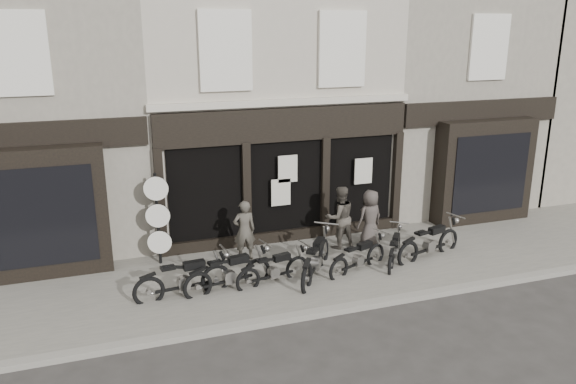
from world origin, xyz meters
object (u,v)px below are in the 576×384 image
object	(u,v)px
motorcycle_5	(394,252)
motorcycle_1	(229,276)
man_centre	(340,217)
advert_sign_post	(158,223)
motorcycle_4	(358,260)
man_left	(244,230)
motorcycle_2	(274,272)
motorcycle_6	(429,245)
motorcycle_0	(184,282)
motorcycle_3	(316,262)
man_right	(370,218)

from	to	relation	value
motorcycle_5	motorcycle_1	bearing A→B (deg)	128.77
man_centre	advert_sign_post	size ratio (longest dim) A/B	0.69
motorcycle_4	man_left	world-z (taller)	man_left
motorcycle_2	motorcycle_6	world-z (taller)	motorcycle_6
motorcycle_1	man_centre	bearing A→B (deg)	11.34
motorcycle_1	motorcycle_4	bearing A→B (deg)	-12.55
motorcycle_0	motorcycle_4	distance (m)	4.34
motorcycle_1	man_left	distance (m)	1.79
motorcycle_0	advert_sign_post	distance (m)	2.14
motorcycle_2	motorcycle_5	world-z (taller)	motorcycle_2
man_centre	motorcycle_4	bearing A→B (deg)	80.64
motorcycle_3	man_left	world-z (taller)	man_left
motorcycle_0	motorcycle_5	xyz separation A→B (m)	(5.46, 0.16, -0.07)
motorcycle_5	motorcycle_6	distance (m)	1.03
motorcycle_1	motorcycle_6	world-z (taller)	motorcycle_6
man_left	motorcycle_2	bearing A→B (deg)	102.58
motorcycle_1	advert_sign_post	size ratio (longest dim) A/B	0.87
motorcycle_1	motorcycle_6	size ratio (longest dim) A/B	0.99
motorcycle_6	man_left	distance (m)	4.90
motorcycle_0	motorcycle_5	size ratio (longest dim) A/B	1.38
motorcycle_4	man_centre	xyz separation A→B (m)	(0.15, 1.53, 0.61)
motorcycle_4	advert_sign_post	distance (m)	5.13
motorcycle_3	motorcycle_4	distance (m)	1.12
motorcycle_3	motorcycle_6	xyz separation A→B (m)	(3.27, 0.10, -0.02)
motorcycle_6	man_right	distance (m)	1.75
man_left	motorcycle_5	bearing A→B (deg)	160.55
motorcycle_0	motorcycle_2	bearing A→B (deg)	-6.42
motorcycle_0	motorcycle_6	distance (m)	6.49
motorcycle_1	motorcycle_2	world-z (taller)	motorcycle_1
motorcycle_2	man_right	size ratio (longest dim) A/B	1.23
motorcycle_4	motorcycle_5	distance (m)	1.14
advert_sign_post	man_right	bearing A→B (deg)	6.47
motorcycle_1	man_left	world-z (taller)	man_left
man_right	motorcycle_5	bearing A→B (deg)	81.78
motorcycle_0	motorcycle_3	world-z (taller)	motorcycle_3
man_left	motorcycle_0	bearing A→B (deg)	41.46
motorcycle_0	advert_sign_post	xyz separation A→B (m)	(-0.31, 1.97, 0.79)
man_centre	motorcycle_3	bearing A→B (deg)	45.35
motorcycle_4	motorcycle_5	world-z (taller)	motorcycle_4
advert_sign_post	motorcycle_6	bearing A→B (deg)	-2.78
motorcycle_2	motorcycle_6	xyz separation A→B (m)	(4.37, 0.15, 0.06)
motorcycle_0	motorcycle_2	size ratio (longest dim) A/B	1.16
advert_sign_post	motorcycle_4	bearing A→B (deg)	-10.90
motorcycle_5	man_centre	xyz separation A→B (m)	(-0.97, 1.34, 0.63)
motorcycle_2	motorcycle_3	xyz separation A→B (m)	(1.10, 0.06, 0.07)
man_centre	motorcycle_6	bearing A→B (deg)	142.15
motorcycle_6	motorcycle_4	bearing A→B (deg)	168.12
motorcycle_2	man_right	xyz separation A→B (m)	(3.23, 1.41, 0.54)
man_left	man_right	xyz separation A→B (m)	(3.54, -0.14, -0.01)
motorcycle_2	advert_sign_post	xyz separation A→B (m)	(-2.44, 1.97, 0.85)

